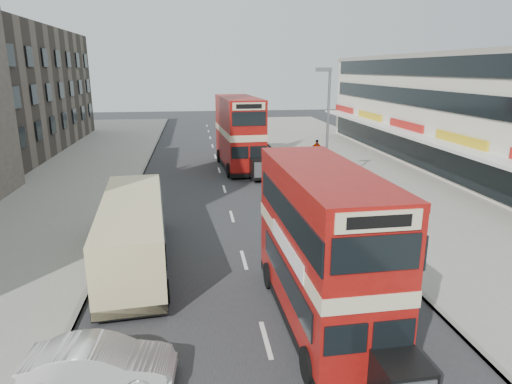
{
  "coord_description": "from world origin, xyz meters",
  "views": [
    {
      "loc": [
        -1.97,
        -9.84,
        8.05
      ],
      "look_at": [
        0.31,
        6.38,
        3.51
      ],
      "focal_mm": 31.3,
      "sensor_mm": 36.0,
      "label": 1
    }
  ],
  "objects_px": {
    "bus_main": "(322,247)",
    "street_lamp": "(327,121)",
    "coach": "(133,230)",
    "car_right_a": "(307,193)",
    "car_right_b": "(290,167)",
    "pedestrian_near": "(361,185)",
    "pedestrian_far": "(316,150)",
    "cyclist": "(282,178)",
    "car_left_front": "(100,364)",
    "bus_second": "(239,133)"
  },
  "relations": [
    {
      "from": "bus_main",
      "to": "street_lamp",
      "type": "bearing_deg",
      "value": -108.51
    },
    {
      "from": "coach",
      "to": "car_right_a",
      "type": "bearing_deg",
      "value": 34.48
    },
    {
      "from": "coach",
      "to": "car_right_b",
      "type": "bearing_deg",
      "value": 51.51
    },
    {
      "from": "bus_main",
      "to": "pedestrian_near",
      "type": "relative_size",
      "value": 4.52
    },
    {
      "from": "pedestrian_near",
      "to": "pedestrian_far",
      "type": "distance_m",
      "value": 12.75
    },
    {
      "from": "coach",
      "to": "car_right_a",
      "type": "distance_m",
      "value": 12.31
    },
    {
      "from": "pedestrian_far",
      "to": "cyclist",
      "type": "height_order",
      "value": "pedestrian_far"
    },
    {
      "from": "car_left_front",
      "to": "bus_second",
      "type": "bearing_deg",
      "value": -9.23
    },
    {
      "from": "street_lamp",
      "to": "car_right_b",
      "type": "xyz_separation_m",
      "value": [
        -1.13,
        5.4,
        -4.13
      ]
    },
    {
      "from": "car_right_a",
      "to": "bus_second",
      "type": "bearing_deg",
      "value": -157.61
    },
    {
      "from": "street_lamp",
      "to": "car_right_b",
      "type": "relative_size",
      "value": 1.73
    },
    {
      "from": "car_left_front",
      "to": "pedestrian_far",
      "type": "height_order",
      "value": "pedestrian_far"
    },
    {
      "from": "car_left_front",
      "to": "car_right_b",
      "type": "height_order",
      "value": "car_right_b"
    },
    {
      "from": "pedestrian_near",
      "to": "car_right_a",
      "type": "bearing_deg",
      "value": -53.39
    },
    {
      "from": "car_right_a",
      "to": "pedestrian_far",
      "type": "height_order",
      "value": "pedestrian_far"
    },
    {
      "from": "car_right_b",
      "to": "pedestrian_near",
      "type": "xyz_separation_m",
      "value": [
        2.69,
        -7.9,
        0.5
      ]
    },
    {
      "from": "street_lamp",
      "to": "pedestrian_near",
      "type": "bearing_deg",
      "value": -57.98
    },
    {
      "from": "coach",
      "to": "car_right_b",
      "type": "relative_size",
      "value": 2.1
    },
    {
      "from": "street_lamp",
      "to": "coach",
      "type": "xyz_separation_m",
      "value": [
        -11.16,
        -9.7,
        -3.27
      ]
    },
    {
      "from": "street_lamp",
      "to": "pedestrian_near",
      "type": "distance_m",
      "value": 4.68
    },
    {
      "from": "pedestrian_near",
      "to": "cyclist",
      "type": "relative_size",
      "value": 1.03
    },
    {
      "from": "bus_main",
      "to": "car_left_front",
      "type": "xyz_separation_m",
      "value": [
        -6.54,
        -2.28,
        -1.98
      ]
    },
    {
      "from": "coach",
      "to": "car_left_front",
      "type": "xyz_separation_m",
      "value": [
        0.03,
        -7.7,
        -0.88
      ]
    },
    {
      "from": "street_lamp",
      "to": "coach",
      "type": "relative_size",
      "value": 0.82
    },
    {
      "from": "bus_second",
      "to": "coach",
      "type": "relative_size",
      "value": 1.05
    },
    {
      "from": "bus_main",
      "to": "coach",
      "type": "relative_size",
      "value": 0.92
    },
    {
      "from": "car_left_front",
      "to": "street_lamp",
      "type": "bearing_deg",
      "value": -28.11
    },
    {
      "from": "street_lamp",
      "to": "pedestrian_near",
      "type": "relative_size",
      "value": 4.06
    },
    {
      "from": "street_lamp",
      "to": "car_right_b",
      "type": "bearing_deg",
      "value": 101.84
    },
    {
      "from": "pedestrian_near",
      "to": "pedestrian_far",
      "type": "xyz_separation_m",
      "value": [
        0.73,
        12.73,
        -0.07
      ]
    },
    {
      "from": "car_right_b",
      "to": "pedestrian_near",
      "type": "relative_size",
      "value": 2.35
    },
    {
      "from": "car_left_front",
      "to": "cyclist",
      "type": "distance_m",
      "value": 21.29
    },
    {
      "from": "bus_second",
      "to": "car_right_b",
      "type": "distance_m",
      "value": 5.41
    },
    {
      "from": "street_lamp",
      "to": "bus_main",
      "type": "height_order",
      "value": "street_lamp"
    },
    {
      "from": "cyclist",
      "to": "pedestrian_near",
      "type": "bearing_deg",
      "value": -50.39
    },
    {
      "from": "bus_second",
      "to": "pedestrian_far",
      "type": "height_order",
      "value": "bus_second"
    },
    {
      "from": "coach",
      "to": "car_left_front",
      "type": "height_order",
      "value": "coach"
    },
    {
      "from": "car_right_a",
      "to": "cyclist",
      "type": "bearing_deg",
      "value": -162.52
    },
    {
      "from": "coach",
      "to": "pedestrian_near",
      "type": "xyz_separation_m",
      "value": [
        12.72,
        7.2,
        -0.37
      ]
    },
    {
      "from": "pedestrian_far",
      "to": "cyclist",
      "type": "distance_m",
      "value": 9.47
    },
    {
      "from": "cyclist",
      "to": "pedestrian_far",
      "type": "bearing_deg",
      "value": 57.95
    },
    {
      "from": "bus_main",
      "to": "pedestrian_far",
      "type": "distance_m",
      "value": 26.31
    },
    {
      "from": "coach",
      "to": "pedestrian_far",
      "type": "relative_size",
      "value": 5.31
    },
    {
      "from": "bus_main",
      "to": "car_right_a",
      "type": "distance_m",
      "value": 13.67
    },
    {
      "from": "coach",
      "to": "car_right_a",
      "type": "relative_size",
      "value": 2.39
    },
    {
      "from": "coach",
      "to": "car_right_b",
      "type": "xyz_separation_m",
      "value": [
        10.03,
        15.1,
        -0.86
      ]
    },
    {
      "from": "bus_main",
      "to": "bus_second",
      "type": "height_order",
      "value": "bus_second"
    },
    {
      "from": "car_left_front",
      "to": "car_right_b",
      "type": "xyz_separation_m",
      "value": [
        10.0,
        22.79,
        0.02
      ]
    },
    {
      "from": "pedestrian_far",
      "to": "cyclist",
      "type": "relative_size",
      "value": 0.96
    },
    {
      "from": "bus_second",
      "to": "bus_main",
      "type": "bearing_deg",
      "value": 86.76
    }
  ]
}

